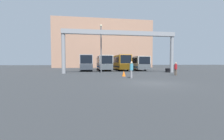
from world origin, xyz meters
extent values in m
plane|color=#2D3033|center=(0.00, 0.00, 0.00)|extent=(200.00, 200.00, 0.00)
cube|color=tan|center=(0.00, 44.82, 8.33)|extent=(34.39, 12.00, 16.65)
cylinder|color=gray|center=(-9.12, 12.63, 3.11)|extent=(0.60, 0.60, 6.23)
cylinder|color=gray|center=(9.12, 12.63, 3.11)|extent=(0.60, 0.60, 6.23)
cube|color=gray|center=(0.00, 12.63, 6.58)|extent=(18.84, 0.80, 0.70)
cube|color=#999EA5|center=(-5.69, 21.89, 1.79)|extent=(2.41, 10.64, 2.88)
cube|color=black|center=(-5.69, 16.59, 2.33)|extent=(2.21, 0.06, 1.61)
cube|color=black|center=(-5.69, 21.89, 2.33)|extent=(2.44, 9.04, 1.21)
cube|color=red|center=(-5.69, 21.89, 0.87)|extent=(2.44, 10.11, 0.24)
cylinder|color=black|center=(-6.73, 18.91, 0.46)|extent=(0.28, 0.92, 0.92)
cylinder|color=black|center=(-4.64, 18.91, 0.46)|extent=(0.28, 0.92, 0.92)
cylinder|color=black|center=(-6.73, 24.87, 0.46)|extent=(0.28, 0.92, 0.92)
cylinder|color=black|center=(-4.64, 24.87, 0.46)|extent=(0.28, 0.92, 0.92)
cube|color=silver|center=(-1.90, 22.41, 1.76)|extent=(2.58, 11.67, 2.81)
cube|color=black|center=(-1.90, 16.59, 2.28)|extent=(2.37, 0.06, 1.58)
cube|color=black|center=(-1.90, 22.41, 2.28)|extent=(2.61, 9.92, 1.18)
cube|color=#1966B2|center=(-1.90, 22.41, 0.86)|extent=(2.61, 11.08, 0.24)
cylinder|color=black|center=(-3.02, 19.14, 0.52)|extent=(0.28, 1.05, 1.05)
cylinder|color=black|center=(-0.77, 19.14, 0.52)|extent=(0.28, 1.05, 1.05)
cylinder|color=black|center=(-3.02, 25.67, 0.52)|extent=(0.28, 1.05, 1.05)
cylinder|color=black|center=(-0.77, 25.67, 0.52)|extent=(0.28, 1.05, 1.05)
cube|color=orange|center=(1.90, 22.70, 1.82)|extent=(2.44, 12.26, 2.95)
cube|color=black|center=(1.90, 16.59, 2.37)|extent=(2.25, 0.06, 1.65)
cube|color=black|center=(1.90, 22.70, 2.37)|extent=(2.47, 10.42, 1.24)
cube|color=black|center=(1.90, 22.70, 0.88)|extent=(2.47, 11.64, 0.24)
cylinder|color=black|center=(0.84, 19.27, 0.53)|extent=(0.28, 1.05, 1.05)
cylinder|color=black|center=(2.96, 19.27, 0.53)|extent=(0.28, 1.05, 1.05)
cylinder|color=black|center=(0.84, 26.13, 0.53)|extent=(0.28, 1.05, 1.05)
cylinder|color=black|center=(2.96, 26.13, 0.53)|extent=(0.28, 1.05, 1.05)
cube|color=silver|center=(5.69, 22.52, 1.69)|extent=(2.57, 11.89, 2.67)
cube|color=black|center=(5.69, 16.59, 2.17)|extent=(2.36, 0.06, 1.50)
cube|color=black|center=(5.69, 22.52, 2.17)|extent=(2.60, 10.10, 1.12)
cube|color=#1966B2|center=(5.69, 22.52, 0.83)|extent=(2.60, 11.29, 0.24)
cylinder|color=black|center=(4.56, 19.19, 0.51)|extent=(0.28, 1.02, 1.02)
cylinder|color=black|center=(6.81, 19.19, 0.51)|extent=(0.28, 1.02, 1.02)
cylinder|color=black|center=(4.56, 25.85, 0.51)|extent=(0.28, 1.02, 1.02)
cylinder|color=black|center=(6.81, 25.85, 0.51)|extent=(0.28, 1.02, 1.02)
cylinder|color=gray|center=(-0.60, 4.19, 0.43)|extent=(0.20, 0.20, 0.87)
cylinder|color=gray|center=(-0.52, 4.34, 0.43)|extent=(0.20, 0.20, 0.87)
cylinder|color=teal|center=(-0.56, 4.26, 1.23)|extent=(0.38, 0.38, 0.72)
sphere|color=beige|center=(-0.56, 4.26, 1.71)|extent=(0.24, 0.24, 0.24)
cylinder|color=brown|center=(6.34, 6.70, 0.41)|extent=(0.19, 0.19, 0.83)
cylinder|color=brown|center=(6.22, 6.81, 0.41)|extent=(0.19, 0.19, 0.83)
cylinder|color=#A5191E|center=(6.28, 6.76, 1.17)|extent=(0.36, 0.36, 0.69)
sphere|color=tan|center=(6.28, 6.76, 1.63)|extent=(0.22, 0.22, 0.22)
cone|color=orange|center=(-0.90, 6.49, 0.34)|extent=(0.45, 0.45, 0.67)
torus|color=black|center=(8.71, 12.99, 0.12)|extent=(1.04, 1.04, 0.24)
torus|color=black|center=(8.71, 12.99, 0.36)|extent=(1.04, 1.04, 0.24)
torus|color=black|center=(8.71, 12.99, 0.60)|extent=(1.04, 1.04, 0.24)
cylinder|color=#595B60|center=(-3.14, 13.78, 3.89)|extent=(0.20, 0.20, 7.78)
sphere|color=beige|center=(-3.14, 13.78, 7.93)|extent=(0.36, 0.36, 0.36)
camera|label=1|loc=(-5.19, -11.70, 1.71)|focal=24.00mm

